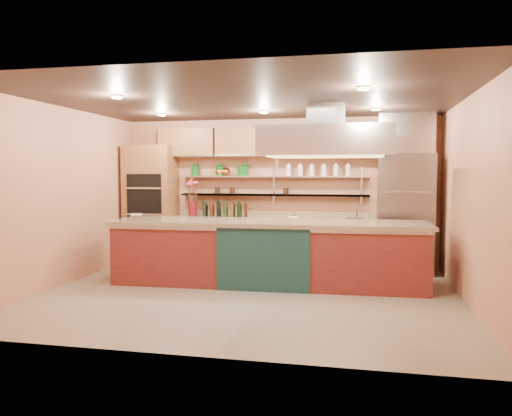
% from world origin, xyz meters
% --- Properties ---
extents(floor, '(6.00, 5.00, 0.02)m').
position_xyz_m(floor, '(0.00, 0.00, -0.01)').
color(floor, gray).
rests_on(floor, ground).
extents(ceiling, '(6.00, 5.00, 0.02)m').
position_xyz_m(ceiling, '(0.00, 0.00, 2.80)').
color(ceiling, black).
rests_on(ceiling, wall_back).
extents(wall_back, '(6.00, 0.04, 2.80)m').
position_xyz_m(wall_back, '(0.00, 2.50, 1.40)').
color(wall_back, tan).
rests_on(wall_back, floor).
extents(wall_front, '(6.00, 0.04, 2.80)m').
position_xyz_m(wall_front, '(0.00, -2.50, 1.40)').
color(wall_front, tan).
rests_on(wall_front, floor).
extents(wall_left, '(0.04, 5.00, 2.80)m').
position_xyz_m(wall_left, '(-3.00, 0.00, 1.40)').
color(wall_left, tan).
rests_on(wall_left, floor).
extents(wall_right, '(0.04, 5.00, 2.80)m').
position_xyz_m(wall_right, '(3.00, 0.00, 1.40)').
color(wall_right, tan).
rests_on(wall_right, floor).
extents(oven_stack, '(0.95, 0.64, 2.30)m').
position_xyz_m(oven_stack, '(-2.45, 2.18, 1.15)').
color(oven_stack, brown).
rests_on(oven_stack, floor).
extents(refrigerator, '(0.95, 0.72, 2.10)m').
position_xyz_m(refrigerator, '(2.35, 2.14, 1.05)').
color(refrigerator, gray).
rests_on(refrigerator, floor).
extents(back_counter, '(3.84, 0.64, 0.93)m').
position_xyz_m(back_counter, '(-0.05, 2.20, 0.47)').
color(back_counter, tan).
rests_on(back_counter, floor).
extents(wall_shelf_lower, '(3.60, 0.26, 0.03)m').
position_xyz_m(wall_shelf_lower, '(-0.05, 2.37, 1.35)').
color(wall_shelf_lower, silver).
rests_on(wall_shelf_lower, wall_back).
extents(wall_shelf_upper, '(3.60, 0.26, 0.03)m').
position_xyz_m(wall_shelf_upper, '(-0.05, 2.37, 1.70)').
color(wall_shelf_upper, silver).
rests_on(wall_shelf_upper, wall_back).
extents(upper_cabinets, '(4.60, 0.36, 0.55)m').
position_xyz_m(upper_cabinets, '(0.00, 2.32, 2.35)').
color(upper_cabinets, brown).
rests_on(upper_cabinets, wall_back).
extents(range_hood, '(2.00, 1.00, 0.45)m').
position_xyz_m(range_hood, '(1.06, 0.73, 2.25)').
color(range_hood, silver).
rests_on(range_hood, ceiling).
extents(ceiling_downlights, '(4.00, 2.80, 0.02)m').
position_xyz_m(ceiling_downlights, '(0.00, 0.20, 2.77)').
color(ceiling_downlights, '#FFE5A5').
rests_on(ceiling_downlights, ceiling).
extents(island, '(4.88, 1.21, 1.01)m').
position_xyz_m(island, '(0.16, 0.73, 0.51)').
color(island, maroon).
rests_on(island, floor).
extents(flower_vase, '(0.19, 0.19, 0.30)m').
position_xyz_m(flower_vase, '(-1.59, 2.15, 1.08)').
color(flower_vase, maroon).
rests_on(flower_vase, back_counter).
extents(oil_bottle_cluster, '(0.96, 0.59, 0.30)m').
position_xyz_m(oil_bottle_cluster, '(-0.92, 2.15, 1.08)').
color(oil_bottle_cluster, black).
rests_on(oil_bottle_cluster, back_counter).
extents(kitchen_scale, '(0.19, 0.16, 0.09)m').
position_xyz_m(kitchen_scale, '(0.38, 2.15, 0.98)').
color(kitchen_scale, white).
rests_on(kitchen_scale, back_counter).
extents(bar_faucet, '(0.04, 0.04, 0.21)m').
position_xyz_m(bar_faucet, '(1.52, 2.25, 1.04)').
color(bar_faucet, silver).
rests_on(bar_faucet, back_counter).
extents(copper_kettle, '(0.24, 0.24, 0.15)m').
position_xyz_m(copper_kettle, '(-0.99, 2.37, 1.79)').
color(copper_kettle, '#B36C29').
rests_on(copper_kettle, wall_shelf_upper).
extents(green_canister, '(0.18, 0.18, 0.18)m').
position_xyz_m(green_canister, '(-0.66, 2.37, 1.81)').
color(green_canister, '#104A16').
rests_on(green_canister, wall_shelf_upper).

